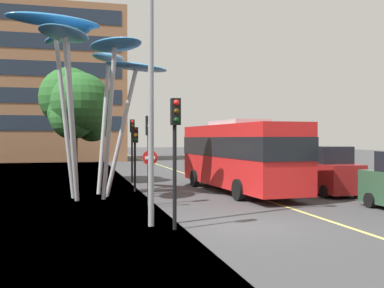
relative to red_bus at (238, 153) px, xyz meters
name	(u,v)px	position (x,y,z in m)	size (l,w,h in m)	color
ground	(230,229)	(-3.35, -8.65, -2.06)	(120.00, 240.00, 0.10)	#424244
red_bus	(238,153)	(0.00, 0.00, 0.00)	(3.23, 10.83, 3.68)	red
leaf_sculpture	(88,54)	(-7.48, -0.12, 4.69)	(7.43, 7.97, 8.44)	#9EA0A5
traffic_light_kerb_near	(175,135)	(-5.11, -8.69, 0.85)	(0.28, 0.42, 3.97)	black
traffic_light_kerb_far	(149,141)	(-5.10, -3.48, 0.66)	(0.28, 0.42, 3.69)	black
traffic_light_island_mid	(135,145)	(-5.06, 1.56, 0.41)	(0.28, 0.42, 3.34)	black
traffic_light_opposite	(132,137)	(-4.62, 6.60, 0.83)	(0.28, 0.42, 3.93)	black
car_parked_mid	(327,172)	(3.95, -1.87, -0.91)	(1.93, 4.14, 2.37)	maroon
car_parked_far	(263,165)	(3.57, 5.25, -0.97)	(2.03, 4.55, 2.24)	gold
street_lamp	(161,50)	(-5.39, -7.89, 3.54)	(1.68, 0.44, 8.88)	gray
tree_pavement_near	(76,106)	(-8.04, 7.21, 2.73)	(4.57, 5.28, 7.23)	brown
no_entry_sign	(150,169)	(-5.18, -4.16, -0.47)	(0.60, 0.12, 2.30)	gray
backdrop_building	(27,85)	(-13.85, 37.50, 7.21)	(23.34, 10.64, 18.44)	#8E6042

